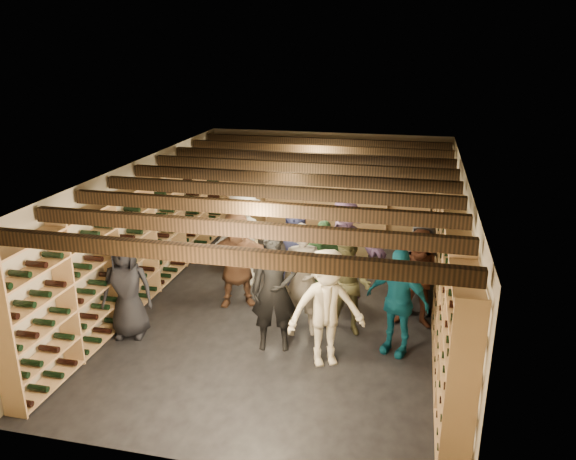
% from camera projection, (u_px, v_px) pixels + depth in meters
% --- Properties ---
extents(ground, '(8.00, 8.00, 0.00)m').
position_uv_depth(ground, '(289.00, 305.00, 9.78)').
color(ground, black).
rests_on(ground, ground).
extents(walls, '(5.52, 8.02, 2.40)m').
position_uv_depth(walls, '(289.00, 240.00, 9.40)').
color(walls, '#B7AB8F').
rests_on(walls, ground).
extents(ceiling, '(5.50, 8.00, 0.01)m').
position_uv_depth(ceiling, '(289.00, 170.00, 9.01)').
color(ceiling, beige).
rests_on(ceiling, walls).
extents(ceiling_joists, '(5.40, 7.12, 0.18)m').
position_uv_depth(ceiling_joists, '(289.00, 178.00, 9.06)').
color(ceiling_joists, black).
rests_on(ceiling_joists, ground).
extents(wine_rack_left, '(0.32, 7.50, 2.15)m').
position_uv_depth(wine_rack_left, '(149.00, 236.00, 9.99)').
color(wine_rack_left, tan).
rests_on(wine_rack_left, ground).
extents(wine_rack_right, '(0.32, 7.50, 2.15)m').
position_uv_depth(wine_rack_right, '(447.00, 260.00, 8.89)').
color(wine_rack_right, tan).
rests_on(wine_rack_right, ground).
extents(wine_rack_back, '(4.70, 0.30, 2.15)m').
position_uv_depth(wine_rack_back, '(326.00, 191.00, 12.97)').
color(wine_rack_back, tan).
rests_on(wine_rack_back, ground).
extents(crate_stack_left, '(0.57, 0.46, 0.51)m').
position_uv_depth(crate_stack_left, '(245.00, 254.00, 11.41)').
color(crate_stack_left, tan).
rests_on(crate_stack_left, ground).
extents(crate_stack_right, '(0.58, 0.47, 0.51)m').
position_uv_depth(crate_stack_right, '(355.00, 247.00, 11.82)').
color(crate_stack_right, tan).
rests_on(crate_stack_right, ground).
extents(crate_loose, '(0.53, 0.37, 0.17)m').
position_uv_depth(crate_loose, '(339.00, 261.00, 11.52)').
color(crate_loose, tan).
rests_on(crate_loose, ground).
extents(person_0, '(0.87, 0.67, 1.59)m').
position_uv_depth(person_0, '(127.00, 288.00, 8.54)').
color(person_0, black).
rests_on(person_0, ground).
extents(person_1, '(0.76, 0.58, 1.86)m').
position_uv_depth(person_1, '(275.00, 291.00, 8.14)').
color(person_1, black).
rests_on(person_1, ground).
extents(person_2, '(0.92, 0.81, 1.60)m').
position_uv_depth(person_2, '(348.00, 285.00, 8.63)').
color(person_2, brown).
rests_on(person_2, ground).
extents(person_3, '(1.27, 1.04, 1.72)m').
position_uv_depth(person_3, '(326.00, 309.00, 7.75)').
color(person_3, beige).
rests_on(person_3, ground).
extents(person_4, '(1.04, 0.72, 1.63)m').
position_uv_depth(person_4, '(397.00, 301.00, 8.07)').
color(person_4, '#0E556C').
rests_on(person_4, ground).
extents(person_5, '(1.63, 1.01, 1.68)m').
position_uv_depth(person_5, '(237.00, 259.00, 9.57)').
color(person_5, brown).
rests_on(person_5, ground).
extents(person_6, '(0.85, 0.60, 1.66)m').
position_uv_depth(person_6, '(295.00, 248.00, 10.12)').
color(person_6, '#23264C').
rests_on(person_6, ground).
extents(person_7, '(0.75, 0.61, 1.78)m').
position_uv_depth(person_7, '(303.00, 280.00, 8.58)').
color(person_7, gray).
rests_on(person_7, ground).
extents(person_8, '(0.85, 0.70, 1.62)m').
position_uv_depth(person_8, '(420.00, 280.00, 8.81)').
color(person_8, '#4B2517').
rests_on(person_8, ground).
extents(person_9, '(1.28, 0.86, 1.85)m').
position_uv_depth(person_9, '(243.00, 238.00, 10.30)').
color(person_9, '#B6B2A7').
rests_on(person_9, ground).
extents(person_10, '(1.00, 0.61, 1.60)m').
position_uv_depth(person_10, '(323.00, 266.00, 9.39)').
color(person_10, '#2B542E').
rests_on(person_10, ground).
extents(person_11, '(1.76, 1.02, 1.81)m').
position_uv_depth(person_11, '(344.00, 248.00, 9.88)').
color(person_11, '#856195').
rests_on(person_11, ground).
extents(person_12, '(0.84, 0.58, 1.66)m').
position_uv_depth(person_12, '(421.00, 266.00, 9.31)').
color(person_12, '#2D2D31').
rests_on(person_12, ground).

